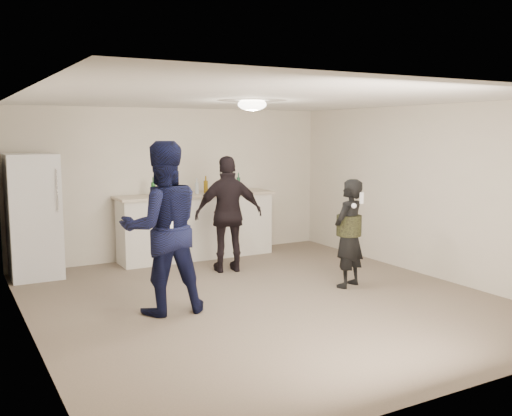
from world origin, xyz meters
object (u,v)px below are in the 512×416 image
counter (197,227)px  spectator (229,214)px  shaker (176,189)px  man (163,228)px  fridge (33,216)px  woman (349,233)px

counter → spectator: 1.16m
counter → shaker: bearing=154.3°
counter → man: (-1.50, -2.52, 0.48)m
shaker → spectator: size_ratio=0.10×
shaker → man: size_ratio=0.08×
shaker → spectator: 1.34m
fridge → spectator: fridge is taller
counter → shaker: 0.73m
woman → fridge: bearing=-57.6°
counter → fridge: 2.60m
counter → woman: size_ratio=1.76×
man → counter: bearing=-114.9°
shaker → spectator: bearing=-73.9°
counter → man: size_ratio=1.29×
fridge → woman: fridge is taller
counter → fridge: fridge is taller
counter → woman: 2.90m
shaker → woman: bearing=-63.7°
fridge → man: man is taller
woman → spectator: bearing=-78.9°
woman → man: bearing=-25.7°
fridge → spectator: size_ratio=1.03×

